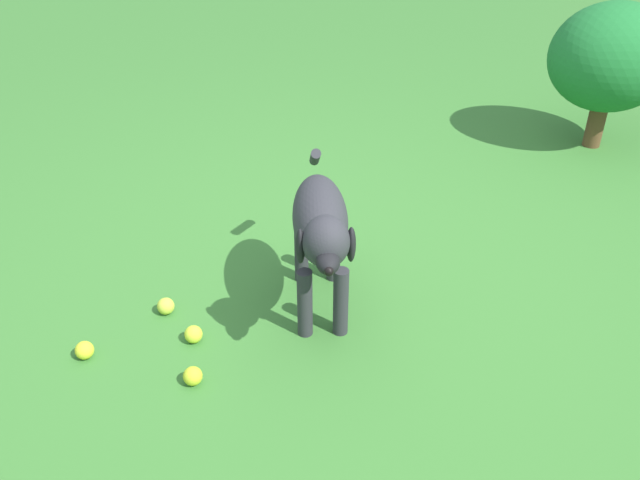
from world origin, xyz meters
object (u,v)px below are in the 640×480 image
Objects in this scene: dog at (321,228)px; tennis_ball_0 at (84,350)px; tennis_ball_1 at (193,376)px; tennis_ball_2 at (193,334)px; tennis_ball_3 at (166,306)px.

dog is 0.94m from tennis_ball_0.
tennis_ball_1 and tennis_ball_2 have the same top height.
tennis_ball_0 is 1.00× the size of tennis_ball_2.
tennis_ball_1 and tennis_ball_3 have the same top height.
tennis_ball_1 is at bearing -94.81° from tennis_ball_2.
dog is 12.93× the size of tennis_ball_3.
tennis_ball_0 is at bearing 179.64° from tennis_ball_2.
tennis_ball_0 and tennis_ball_1 have the same top height.
tennis_ball_2 is at bearing -0.36° from tennis_ball_0.
tennis_ball_2 is at bearing -64.12° from tennis_ball_3.
tennis_ball_0 is at bearing -76.62° from dog.
tennis_ball_1 is (0.36, -0.22, 0.00)m from tennis_ball_0.
tennis_ball_2 is (0.02, 0.21, 0.00)m from tennis_ball_1.
dog is at bearing -12.67° from tennis_ball_3.
tennis_ball_0 is 1.00× the size of tennis_ball_3.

